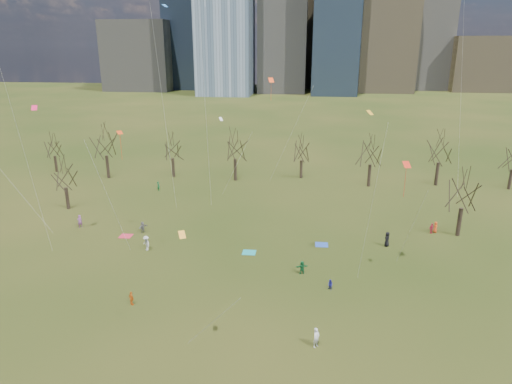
# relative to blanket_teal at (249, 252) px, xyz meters

# --- Properties ---
(ground) EXTENTS (500.00, 500.00, 0.00)m
(ground) POSITION_rel_blanket_teal_xyz_m (0.58, -9.79, -0.01)
(ground) COLOR black
(ground) RESTS_ON ground
(downtown_skyline) EXTENTS (212.50, 78.00, 118.00)m
(downtown_skyline) POSITION_rel_blanket_teal_xyz_m (-1.85, 200.86, 38.99)
(downtown_skyline) COLOR slate
(downtown_skyline) RESTS_ON ground
(bare_tree_row) EXTENTS (113.04, 29.80, 9.50)m
(bare_tree_row) POSITION_rel_blanket_teal_xyz_m (0.50, 27.44, 6.10)
(bare_tree_row) COLOR black
(bare_tree_row) RESTS_ON ground
(blanket_teal) EXTENTS (1.60, 1.50, 0.03)m
(blanket_teal) POSITION_rel_blanket_teal_xyz_m (0.00, 0.00, 0.00)
(blanket_teal) COLOR teal
(blanket_teal) RESTS_ON ground
(blanket_navy) EXTENTS (1.60, 1.50, 0.03)m
(blanket_navy) POSITION_rel_blanket_teal_xyz_m (8.76, 3.25, 0.00)
(blanket_navy) COLOR #254AB0
(blanket_navy) RESTS_ON ground
(blanket_crimson) EXTENTS (1.60, 1.50, 0.03)m
(blanket_crimson) POSITION_rel_blanket_teal_xyz_m (-16.70, 3.09, 0.00)
(blanket_crimson) COLOR #C3273E
(blanket_crimson) RESTS_ON ground
(person_1) EXTENTS (0.73, 0.77, 1.77)m
(person_1) POSITION_rel_blanket_teal_xyz_m (7.80, -17.22, 0.87)
(person_1) COLOR silver
(person_1) RESTS_ON ground
(person_4) EXTENTS (0.87, 0.78, 1.42)m
(person_4) POSITION_rel_blanket_teal_xyz_m (-9.77, -12.80, 0.70)
(person_4) COLOR orange
(person_4) RESTS_ON ground
(person_5) EXTENTS (1.46, 0.84, 1.50)m
(person_5) POSITION_rel_blanket_teal_xyz_m (6.42, -4.61, 0.74)
(person_5) COLOR #166532
(person_5) RESTS_ON ground
(person_6) EXTENTS (0.93, 1.08, 1.87)m
(person_6) POSITION_rel_blanket_teal_xyz_m (16.79, 3.77, 0.92)
(person_6) COLOR black
(person_6) RESTS_ON ground
(person_7) EXTENTS (0.74, 0.79, 1.82)m
(person_7) POSITION_rel_blanket_teal_xyz_m (-24.04, 5.28, 0.89)
(person_7) COLOR #914993
(person_7) RESTS_ON ground
(person_8) EXTENTS (0.70, 0.70, 1.15)m
(person_8) POSITION_rel_blanket_teal_xyz_m (9.34, -7.77, 0.56)
(person_8) COLOR #232398
(person_8) RESTS_ON ground
(person_9) EXTENTS (1.35, 1.30, 1.84)m
(person_9) POSITION_rel_blanket_teal_xyz_m (-12.52, -0.71, 0.91)
(person_9) COLOR silver
(person_9) RESTS_ON ground
(person_10) EXTENTS (0.88, 0.73, 1.41)m
(person_10) POSITION_rel_blanket_teal_xyz_m (23.31, 8.58, 0.69)
(person_10) COLOR red
(person_10) RESTS_ON ground
(person_11) EXTENTS (1.07, 1.48, 1.54)m
(person_11) POSITION_rel_blanket_teal_xyz_m (-14.85, 4.51, 0.76)
(person_11) COLOR slate
(person_11) RESTS_ON ground
(person_12) EXTENTS (0.51, 0.76, 1.51)m
(person_12) POSITION_rel_blanket_teal_xyz_m (23.90, 8.97, 0.74)
(person_12) COLOR #F34E1B
(person_12) RESTS_ON ground
(person_13) EXTENTS (0.71, 0.70, 1.65)m
(person_13) POSITION_rel_blanket_teal_xyz_m (-18.52, 22.46, 0.81)
(person_13) COLOR #166534
(person_13) RESTS_ON ground
(kites_airborne) EXTENTS (64.51, 55.15, 33.97)m
(kites_airborne) POSITION_rel_blanket_teal_xyz_m (1.69, 4.47, 14.30)
(kites_airborne) COLOR #E74213
(kites_airborne) RESTS_ON ground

